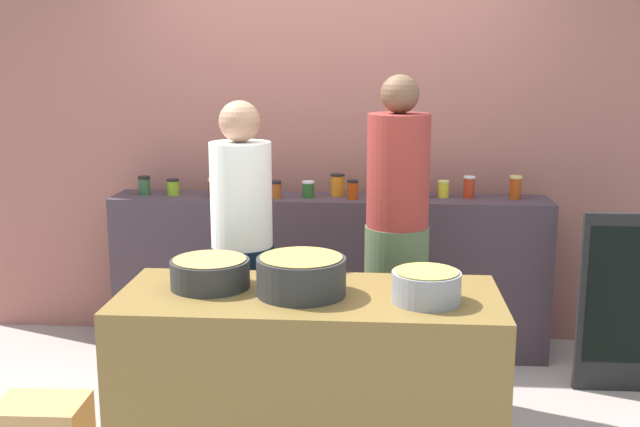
% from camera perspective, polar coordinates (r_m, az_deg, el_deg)
% --- Properties ---
extents(storefront_wall, '(4.80, 0.12, 3.00)m').
position_cam_1_polar(storefront_wall, '(5.02, 0.96, 7.61)').
color(storefront_wall, '#9E5E53').
rests_on(storefront_wall, ground).
extents(display_shelf, '(2.70, 0.36, 1.00)m').
position_cam_1_polar(display_shelf, '(4.86, 0.68, -4.57)').
color(display_shelf, '#40313A').
rests_on(display_shelf, ground).
extents(prep_table, '(1.70, 0.70, 0.82)m').
position_cam_1_polar(prep_table, '(3.58, -0.81, -12.24)').
color(prep_table, brown).
rests_on(prep_table, ground).
extents(preserve_jar_0, '(0.08, 0.08, 0.11)m').
position_cam_1_polar(preserve_jar_0, '(4.95, -12.91, 2.06)').
color(preserve_jar_0, '#305132').
rests_on(preserve_jar_0, display_shelf).
extents(preserve_jar_1, '(0.08, 0.08, 0.10)m').
position_cam_1_polar(preserve_jar_1, '(4.89, -10.86, 1.94)').
color(preserve_jar_1, olive).
rests_on(preserve_jar_1, display_shelf).
extents(preserve_jar_2, '(0.08, 0.08, 0.11)m').
position_cam_1_polar(preserve_jar_2, '(4.79, -7.86, 1.92)').
color(preserve_jar_2, '#7E350C').
rests_on(preserve_jar_2, display_shelf).
extents(preserve_jar_3, '(0.09, 0.09, 0.11)m').
position_cam_1_polar(preserve_jar_3, '(4.74, -6.57, 1.81)').
color(preserve_jar_3, yellow).
rests_on(preserve_jar_3, display_shelf).
extents(preserve_jar_4, '(0.08, 0.08, 0.10)m').
position_cam_1_polar(preserve_jar_4, '(4.75, -4.67, 1.79)').
color(preserve_jar_4, olive).
rests_on(preserve_jar_4, display_shelf).
extents(preserve_jar_5, '(0.09, 0.09, 0.11)m').
position_cam_1_polar(preserve_jar_5, '(4.71, -3.38, 1.79)').
color(preserve_jar_5, '#9A471A').
rests_on(preserve_jar_5, display_shelf).
extents(preserve_jar_6, '(0.08, 0.08, 0.10)m').
position_cam_1_polar(preserve_jar_6, '(4.72, -0.88, 1.81)').
color(preserve_jar_6, '#25531F').
rests_on(preserve_jar_6, display_shelf).
extents(preserve_jar_7, '(0.09, 0.09, 0.14)m').
position_cam_1_polar(preserve_jar_7, '(4.78, 1.31, 2.13)').
color(preserve_jar_7, orange).
rests_on(preserve_jar_7, display_shelf).
extents(preserve_jar_8, '(0.07, 0.07, 0.12)m').
position_cam_1_polar(preserve_jar_8, '(4.67, 2.44, 1.79)').
color(preserve_jar_8, '#B0370A').
rests_on(preserve_jar_8, display_shelf).
extents(preserve_jar_9, '(0.09, 0.09, 0.10)m').
position_cam_1_polar(preserve_jar_9, '(4.79, 5.11, 1.92)').
color(preserve_jar_9, olive).
rests_on(preserve_jar_9, display_shelf).
extents(preserve_jar_10, '(0.09, 0.09, 0.10)m').
position_cam_1_polar(preserve_jar_10, '(4.73, 6.33, 1.76)').
color(preserve_jar_10, '#4C105C').
rests_on(preserve_jar_10, display_shelf).
extents(preserve_jar_11, '(0.09, 0.09, 0.12)m').
position_cam_1_polar(preserve_jar_11, '(4.76, 7.55, 1.88)').
color(preserve_jar_11, orange).
rests_on(preserve_jar_11, display_shelf).
extents(preserve_jar_12, '(0.07, 0.07, 0.10)m').
position_cam_1_polar(preserve_jar_12, '(4.79, 9.14, 1.81)').
color(preserve_jar_12, gold).
rests_on(preserve_jar_12, display_shelf).
extents(preserve_jar_13, '(0.07, 0.07, 0.13)m').
position_cam_1_polar(preserve_jar_13, '(4.80, 11.00, 1.94)').
color(preserve_jar_13, '#B22D15').
rests_on(preserve_jar_13, display_shelf).
extents(preserve_jar_14, '(0.07, 0.07, 0.14)m').
position_cam_1_polar(preserve_jar_14, '(4.82, 14.30, 1.89)').
color(preserve_jar_14, '#A83D10').
rests_on(preserve_jar_14, display_shelf).
extents(cooking_pot_left, '(0.36, 0.36, 0.13)m').
position_cam_1_polar(cooking_pot_left, '(3.54, -8.16, -4.40)').
color(cooking_pot_left, '#2D2D2D').
rests_on(cooking_pot_left, prep_table).
extents(cooking_pot_center, '(0.40, 0.40, 0.17)m').
position_cam_1_polar(cooking_pot_center, '(3.39, -1.40, -4.64)').
color(cooking_pot_center, '#2D2D2D').
rests_on(cooking_pot_center, prep_table).
extents(cooking_pot_right, '(0.30, 0.30, 0.14)m').
position_cam_1_polar(cooking_pot_right, '(3.33, 7.88, -5.39)').
color(cooking_pot_right, gray).
rests_on(cooking_pot_right, prep_table).
extents(cook_with_tongs, '(0.33, 0.33, 1.64)m').
position_cam_1_polar(cook_with_tongs, '(4.07, -5.75, -4.24)').
color(cook_with_tongs, black).
rests_on(cook_with_tongs, ground).
extents(cook_in_cap, '(0.34, 0.34, 1.76)m').
position_cam_1_polar(cook_in_cap, '(4.13, 5.69, -3.16)').
color(cook_in_cap, '#516442').
rests_on(cook_in_cap, ground).
extents(bread_crate, '(0.43, 0.31, 0.24)m').
position_cam_1_polar(bread_crate, '(4.04, -19.94, -14.55)').
color(bread_crate, tan).
rests_on(bread_crate, ground).
extents(chalkboard_sign, '(0.50, 0.05, 1.02)m').
position_cam_1_polar(chalkboard_sign, '(4.59, 21.66, -6.17)').
color(chalkboard_sign, black).
rests_on(chalkboard_sign, ground).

